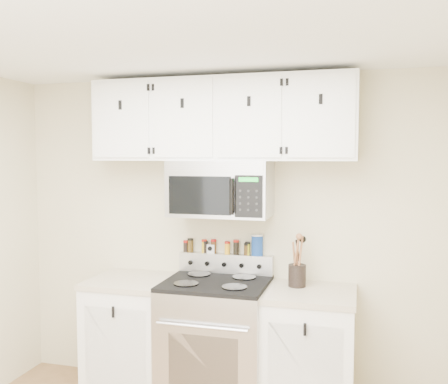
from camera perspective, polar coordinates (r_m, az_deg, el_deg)
name	(u,v)px	position (r m, az deg, el deg)	size (l,w,h in m)	color
back_wall	(227,234)	(3.99, 0.35, -4.87)	(3.50, 0.01, 2.50)	#C0B790
ceiling	(126,16)	(2.39, -11.18, 19.12)	(3.50, 3.50, 0.01)	white
range	(216,342)	(3.90, -0.92, -16.75)	(0.76, 0.65, 1.10)	#B7B7BA
base_cabinet_left	(133,335)	(4.16, -10.36, -15.82)	(0.64, 0.62, 0.92)	white
base_cabinet_right	(309,354)	(3.80, 9.72, -17.75)	(0.64, 0.62, 0.92)	white
microwave	(221,189)	(3.77, -0.39, 0.40)	(0.76, 0.44, 0.42)	#9E9EA3
upper_cabinets	(221,120)	(3.80, -0.30, 8.28)	(2.00, 0.35, 0.62)	white
utensil_crock	(297,274)	(3.74, 8.35, -9.22)	(0.13, 0.13, 0.38)	black
kitchen_timer	(211,249)	(4.01, -1.52, -6.48)	(0.06, 0.05, 0.07)	silver
salt_canister	(257,245)	(3.92, 3.81, -6.05)	(0.09, 0.09, 0.17)	navy
spice_jar_0	(186,246)	(4.08, -4.39, -6.17)	(0.04, 0.04, 0.09)	black
spice_jar_1	(190,245)	(4.06, -3.86, -6.07)	(0.05, 0.05, 0.11)	#473311
spice_jar_2	(204,246)	(4.03, -2.28, -6.19)	(0.04, 0.04, 0.11)	gold
spice_jar_3	(205,247)	(4.03, -2.17, -6.27)	(0.04, 0.04, 0.10)	black
spice_jar_4	(213,246)	(4.00, -1.21, -6.21)	(0.04, 0.04, 0.11)	#452810
spice_jar_5	(227,248)	(3.98, 0.37, -6.37)	(0.04, 0.04, 0.10)	gold
spice_jar_6	(236,247)	(3.96, 1.39, -6.31)	(0.05, 0.05, 0.11)	black
spice_jar_7	(247,249)	(3.94, 2.61, -6.52)	(0.04, 0.04, 0.09)	#432C10
spice_jar_8	(247,248)	(3.94, 2.69, -6.45)	(0.04, 0.04, 0.10)	gold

